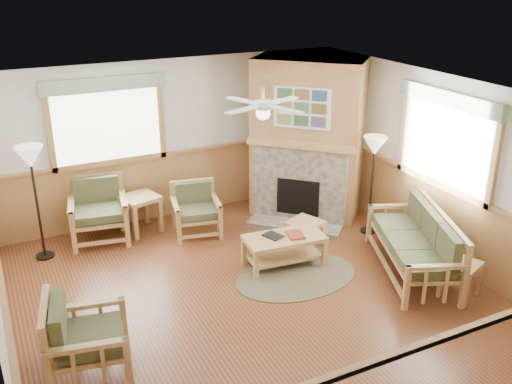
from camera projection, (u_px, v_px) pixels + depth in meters
name	position (u px, v px, depth m)	size (l,w,h in m)	color
floor	(253.00, 294.00, 7.63)	(6.00, 6.00, 0.01)	brown
ceiling	(252.00, 94.00, 6.62)	(6.00, 6.00, 0.01)	white
wall_back	(174.00, 139.00, 9.61)	(6.00, 0.02, 2.70)	silver
wall_front	(414.00, 330.00, 4.63)	(6.00, 0.02, 2.70)	silver
wall_right	(436.00, 166.00, 8.36)	(0.02, 6.00, 2.70)	silver
wainscot	(252.00, 258.00, 7.42)	(6.00, 6.00, 1.10)	#A47543
fireplace	(308.00, 138.00, 9.67)	(2.20, 2.20, 2.70)	#A47543
window_back	(102.00, 75.00, 8.69)	(1.90, 0.16, 1.50)	white
window_right	(454.00, 89.00, 7.74)	(0.16, 1.90, 1.50)	white
ceiling_fan	(263.00, 91.00, 7.00)	(1.24, 1.24, 0.36)	white
sofa	(413.00, 243.00, 8.02)	(0.81, 1.98, 0.91)	tan
armchair_back_left	(98.00, 211.00, 8.96)	(0.87, 0.87, 0.97)	tan
armchair_back_right	(196.00, 210.00, 9.20)	(0.73, 0.73, 0.81)	tan
armchair_left	(88.00, 338.00, 5.98)	(0.83, 0.83, 0.94)	tan
coffee_table	(284.00, 251.00, 8.29)	(1.15, 0.57, 0.46)	tan
end_table_chairs	(141.00, 214.00, 9.31)	(0.55, 0.53, 0.62)	tan
end_table_sofa	(460.00, 279.00, 7.50)	(0.45, 0.43, 0.50)	tan
footstool	(305.00, 234.00, 8.85)	(0.48, 0.48, 0.42)	tan
braided_rug	(296.00, 276.00, 8.04)	(1.80, 1.80, 0.01)	brown
floor_lamp_left	(37.00, 203.00, 8.27)	(0.40, 0.40, 1.75)	black
floor_lamp_right	(372.00, 185.00, 9.09)	(0.37, 0.37, 1.64)	black
book_red	(295.00, 234.00, 8.21)	(0.22, 0.30, 0.03)	maroon
book_dark	(273.00, 235.00, 8.19)	(0.20, 0.27, 0.03)	black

